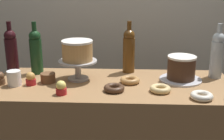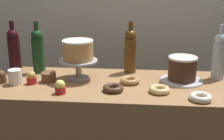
{
  "view_description": "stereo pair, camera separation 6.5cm",
  "coord_description": "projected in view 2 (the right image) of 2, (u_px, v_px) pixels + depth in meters",
  "views": [
    {
      "loc": [
        0.08,
        -1.58,
        1.48
      ],
      "look_at": [
        0.0,
        0.0,
        0.99
      ],
      "focal_mm": 47.09,
      "sensor_mm": 36.0,
      "label": 1
    },
    {
      "loc": [
        0.14,
        -1.57,
        1.48
      ],
      "look_at": [
        0.0,
        0.0,
        0.99
      ],
      "focal_mm": 47.09,
      "sensor_mm": 36.0,
      "label": 2
    }
  ],
  "objects": [
    {
      "name": "cupcake_chocolate",
      "position": [
        1.0,
        77.0,
        1.68
      ],
      "size": [
        0.06,
        0.06,
        0.07
      ],
      "color": "brown",
      "rests_on": "display_counter"
    },
    {
      "name": "silver_serving_platter",
      "position": [
        181.0,
        80.0,
        1.71
      ],
      "size": [
        0.25,
        0.25,
        0.01
      ],
      "color": "silver",
      "rests_on": "display_counter"
    },
    {
      "name": "wine_bottle_amber",
      "position": [
        130.0,
        50.0,
        1.84
      ],
      "size": [
        0.08,
        0.08,
        0.33
      ],
      "color": "#5B3814",
      "rests_on": "display_counter"
    },
    {
      "name": "white_layer_cake",
      "position": [
        78.0,
        50.0,
        1.7
      ],
      "size": [
        0.18,
        0.18,
        0.12
      ],
      "color": "tan",
      "rests_on": "cake_stand_pedestal"
    },
    {
      "name": "cookie_stack",
      "position": [
        49.0,
        77.0,
        1.7
      ],
      "size": [
        0.08,
        0.08,
        0.05
      ],
      "color": "brown",
      "rests_on": "display_counter"
    },
    {
      "name": "back_wall",
      "position": [
        121.0,
        2.0,
        2.37
      ],
      "size": [
        6.0,
        0.05,
        2.6
      ],
      "color": "beige",
      "rests_on": "ground_plane"
    },
    {
      "name": "donut_chocolate",
      "position": [
        113.0,
        88.0,
        1.56
      ],
      "size": [
        0.11,
        0.11,
        0.03
      ],
      "color": "#472D1E",
      "rests_on": "display_counter"
    },
    {
      "name": "donut_maple",
      "position": [
        130.0,
        80.0,
        1.68
      ],
      "size": [
        0.11,
        0.11,
        0.03
      ],
      "color": "#B27F47",
      "rests_on": "display_counter"
    },
    {
      "name": "coffee_cup_ceramic",
      "position": [
        15.0,
        77.0,
        1.65
      ],
      "size": [
        0.08,
        0.08,
        0.08
      ],
      "color": "white",
      "rests_on": "display_counter"
    },
    {
      "name": "chocolate_round_cake",
      "position": [
        182.0,
        68.0,
        1.69
      ],
      "size": [
        0.16,
        0.16,
        0.14
      ],
      "color": "#3D2619",
      "rests_on": "silver_serving_platter"
    },
    {
      "name": "wine_bottle_clear",
      "position": [
        219.0,
        55.0,
        1.71
      ],
      "size": [
        0.08,
        0.08,
        0.33
      ],
      "color": "#B2BCC1",
      "rests_on": "display_counter"
    },
    {
      "name": "wine_bottle_dark_red",
      "position": [
        14.0,
        49.0,
        1.85
      ],
      "size": [
        0.08,
        0.08,
        0.33
      ],
      "color": "black",
      "rests_on": "display_counter"
    },
    {
      "name": "donut_sugar",
      "position": [
        201.0,
        97.0,
        1.44
      ],
      "size": [
        0.11,
        0.11,
        0.03
      ],
      "color": "silver",
      "rests_on": "display_counter"
    },
    {
      "name": "wine_bottle_green",
      "position": [
        38.0,
        50.0,
        1.83
      ],
      "size": [
        0.08,
        0.08,
        0.33
      ],
      "color": "#193D1E",
      "rests_on": "display_counter"
    },
    {
      "name": "cupcake_lemon",
      "position": [
        60.0,
        87.0,
        1.52
      ],
      "size": [
        0.06,
        0.06,
        0.07
      ],
      "color": "red",
      "rests_on": "display_counter"
    },
    {
      "name": "cupcake_caramel",
      "position": [
        31.0,
        78.0,
        1.66
      ],
      "size": [
        0.06,
        0.06,
        0.07
      ],
      "color": "red",
      "rests_on": "display_counter"
    },
    {
      "name": "donut_glazed",
      "position": [
        160.0,
        90.0,
        1.54
      ],
      "size": [
        0.11,
        0.11,
        0.03
      ],
      "color": "#E0C17F",
      "rests_on": "display_counter"
    },
    {
      "name": "cake_stand_pedestal",
      "position": [
        79.0,
        66.0,
        1.72
      ],
      "size": [
        0.22,
        0.22,
        0.12
      ],
      "color": "#B2B2B7",
      "rests_on": "display_counter"
    }
  ]
}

